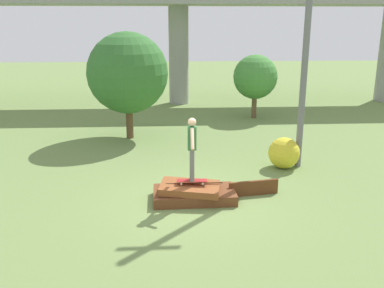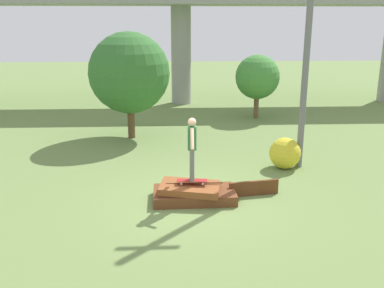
{
  "view_description": "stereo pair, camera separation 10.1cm",
  "coord_description": "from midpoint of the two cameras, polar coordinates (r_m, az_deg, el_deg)",
  "views": [
    {
      "loc": [
        -0.67,
        -10.46,
        4.57
      ],
      "look_at": [
        -0.06,
        -0.06,
        1.56
      ],
      "focal_mm": 40.0,
      "sensor_mm": 36.0,
      "label": 1
    },
    {
      "loc": [
        -0.57,
        -10.46,
        4.57
      ],
      "look_at": [
        -0.06,
        -0.06,
        1.56
      ],
      "focal_mm": 40.0,
      "sensor_mm": 36.0,
      "label": 2
    }
  ],
  "objects": [
    {
      "name": "ground_plane",
      "position": [
        11.43,
        0.05,
        -7.44
      ],
      "size": [
        80.0,
        80.0,
        0.0
      ],
      "primitive_type": "plane",
      "color": "olive"
    },
    {
      "name": "utility_pole",
      "position": [
        13.64,
        14.98,
        15.51
      ],
      "size": [
        1.3,
        0.2,
        8.84
      ],
      "color": "slate",
      "rests_on": "ground_plane"
    },
    {
      "name": "tree_behind_left",
      "position": [
        17.03,
        -8.76,
        9.33
      ],
      "size": [
        3.16,
        3.16,
        4.2
      ],
      "color": "brown",
      "rests_on": "ground_plane"
    },
    {
      "name": "skateboard",
      "position": [
        11.16,
        -0.26,
        -4.91
      ],
      "size": [
        0.81,
        0.25,
        0.09
      ],
      "color": "maroon",
      "rests_on": "scrap_pile"
    },
    {
      "name": "skater",
      "position": [
        10.85,
        -0.27,
        -0.11
      ],
      "size": [
        0.23,
        1.11,
        1.66
      ],
      "color": "slate",
      "rests_on": "skateboard"
    },
    {
      "name": "scrap_pile",
      "position": [
        11.34,
        -0.12,
        -6.53
      ],
      "size": [
        2.17,
        1.25,
        0.49
      ],
      "color": "brown",
      "rests_on": "ground_plane"
    },
    {
      "name": "bush_yellow_flowering",
      "position": [
        13.97,
        11.96,
        -1.17
      ],
      "size": [
        1.0,
        1.0,
        1.0
      ],
      "color": "gold",
      "rests_on": "ground_plane"
    },
    {
      "name": "highway_overpass",
      "position": [
        24.38,
        -1.96,
        17.58
      ],
      "size": [
        44.0,
        3.76,
        5.98
      ],
      "color": "gray",
      "rests_on": "ground_plane"
    },
    {
      "name": "scrap_plank_loose",
      "position": [
        11.75,
        7.97,
        -5.83
      ],
      "size": [
        1.38,
        0.31,
        0.41
      ],
      "color": "#5B3319",
      "rests_on": "ground_plane"
    },
    {
      "name": "tree_behind_right",
      "position": [
        20.84,
        8.3,
        8.83
      ],
      "size": [
        2.11,
        2.11,
        3.04
      ],
      "color": "brown",
      "rests_on": "ground_plane"
    }
  ]
}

